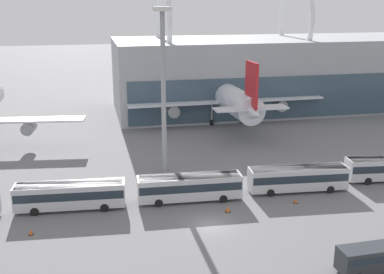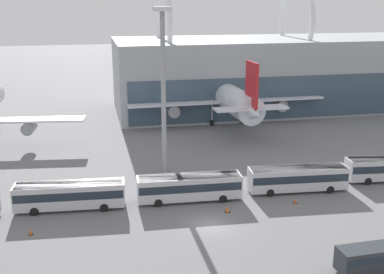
% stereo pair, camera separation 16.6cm
% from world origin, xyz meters
% --- Properties ---
extents(ground_plane, '(440.00, 440.00, 0.00)m').
position_xyz_m(ground_plane, '(0.00, 0.00, 0.00)').
color(ground_plane, slate).
extents(airliner_at_gate_far, '(39.30, 37.10, 13.97)m').
position_xyz_m(airliner_at_gate_far, '(14.17, 42.93, 5.58)').
color(airliner_at_gate_far, silver).
rests_on(airliner_at_gate_far, ground_plane).
extents(shuttle_bus_1, '(12.94, 3.63, 3.23)m').
position_xyz_m(shuttle_bus_1, '(-15.11, 7.69, 1.90)').
color(shuttle_bus_1, silver).
rests_on(shuttle_bus_1, ground_plane).
extents(shuttle_bus_2, '(12.90, 3.34, 3.23)m').
position_xyz_m(shuttle_bus_2, '(-0.83, 7.14, 1.90)').
color(shuttle_bus_2, silver).
rests_on(shuttle_bus_2, ground_plane).
extents(shuttle_bus_3, '(12.94, 3.67, 3.23)m').
position_xyz_m(shuttle_bus_3, '(13.46, 7.17, 1.90)').
color(shuttle_bus_3, silver).
rests_on(shuttle_bus_3, ground_plane).
extents(service_van_foreground, '(5.98, 2.37, 2.50)m').
position_xyz_m(service_van_foreground, '(11.84, -12.05, 1.47)').
color(service_van_foreground, '#2D3338').
rests_on(service_van_foreground, ground_plane).
extents(floodlight_mast, '(2.32, 2.32, 23.03)m').
position_xyz_m(floodlight_mast, '(-2.15, 18.27, 14.00)').
color(floodlight_mast, gray).
rests_on(floodlight_mast, ground_plane).
extents(lane_stripe_4, '(9.73, 2.25, 0.01)m').
position_xyz_m(lane_stripe_4, '(-14.03, 8.43, 0.00)').
color(lane_stripe_4, yellow).
rests_on(lane_stripe_4, ground_plane).
extents(traffic_cone_0, '(0.49, 0.49, 0.58)m').
position_xyz_m(traffic_cone_0, '(11.67, 3.62, 0.28)').
color(traffic_cone_0, black).
rests_on(traffic_cone_0, ground_plane).
extents(traffic_cone_1, '(0.45, 0.45, 0.75)m').
position_xyz_m(traffic_cone_1, '(-19.13, 1.97, 0.37)').
color(traffic_cone_1, black).
rests_on(traffic_cone_1, ground_plane).
extents(traffic_cone_2, '(0.58, 0.58, 0.75)m').
position_xyz_m(traffic_cone_2, '(2.84, 2.96, 0.37)').
color(traffic_cone_2, black).
rests_on(traffic_cone_2, ground_plane).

